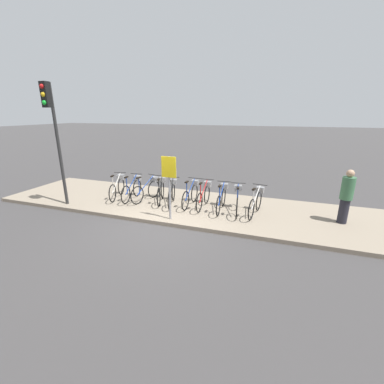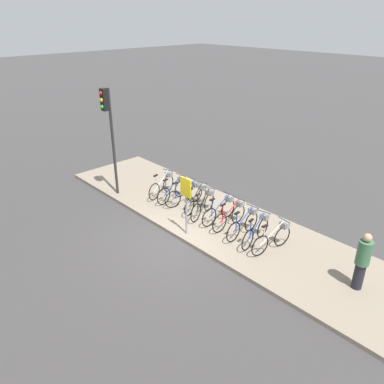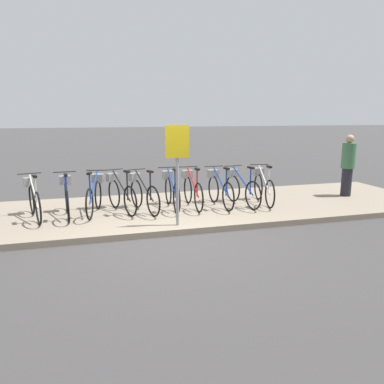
{
  "view_description": "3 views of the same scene",
  "coord_description": "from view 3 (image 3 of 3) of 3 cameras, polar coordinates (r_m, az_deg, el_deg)",
  "views": [
    {
      "loc": [
        3.09,
        -6.23,
        3.19
      ],
      "look_at": [
        0.83,
        0.29,
        1.04
      ],
      "focal_mm": 24.0,
      "sensor_mm": 36.0,
      "label": 1
    },
    {
      "loc": [
        7.55,
        -6.44,
        6.34
      ],
      "look_at": [
        -0.27,
        0.92,
        1.21
      ],
      "focal_mm": 35.0,
      "sensor_mm": 36.0,
      "label": 2
    },
    {
      "loc": [
        -1.46,
        -6.38,
        2.19
      ],
      "look_at": [
        0.62,
        1.03,
        0.59
      ],
      "focal_mm": 35.0,
      "sensor_mm": 36.0,
      "label": 3
    }
  ],
  "objects": [
    {
      "name": "sidewalk",
      "position": [
        8.45,
        -5.25,
        -2.91
      ],
      "size": [
        13.25,
        3.33,
        0.12
      ],
      "color": "gray",
      "rests_on": "ground_plane"
    },
    {
      "name": "parked_bicycle_6",
      "position": [
        8.5,
        -0.02,
        0.56
      ],
      "size": [
        0.46,
        1.53,
        0.94
      ],
      "color": "black",
      "rests_on": "sidewalk"
    },
    {
      "name": "parked_bicycle_1",
      "position": [
        8.14,
        -18.57,
        -0.56
      ],
      "size": [
        0.46,
        1.53,
        0.94
      ],
      "color": "black",
      "rests_on": "sidewalk"
    },
    {
      "name": "ground_plane",
      "position": [
        6.91,
        -2.69,
        -6.77
      ],
      "size": [
        120.0,
        120.0,
        0.0
      ],
      "primitive_type": "plane",
      "color": "#423F3F"
    },
    {
      "name": "parked_bicycle_7",
      "position": [
        8.6,
        4.13,
        0.67
      ],
      "size": [
        0.46,
        1.53,
        0.94
      ],
      "color": "black",
      "rests_on": "sidewalk"
    },
    {
      "name": "sign_post",
      "position": [
        6.91,
        -2.27,
        5.25
      ],
      "size": [
        0.44,
        0.07,
        1.89
      ],
      "color": "#99999E",
      "rests_on": "sidewalk"
    },
    {
      "name": "parked_bicycle_8",
      "position": [
        8.75,
        7.39,
        0.79
      ],
      "size": [
        0.46,
        1.52,
        0.94
      ],
      "color": "black",
      "rests_on": "sidewalk"
    },
    {
      "name": "parked_bicycle_0",
      "position": [
        8.18,
        -22.99,
        -0.83
      ],
      "size": [
        0.54,
        1.5,
        0.94
      ],
      "color": "black",
      "rests_on": "sidewalk"
    },
    {
      "name": "parked_bicycle_3",
      "position": [
        8.24,
        -10.93,
        -0.0
      ],
      "size": [
        0.6,
        1.48,
        0.94
      ],
      "color": "black",
      "rests_on": "sidewalk"
    },
    {
      "name": "pedestrian",
      "position": [
        10.38,
        22.66,
        3.91
      ],
      "size": [
        0.34,
        0.34,
        1.57
      ],
      "color": "#23232D",
      "rests_on": "sidewalk"
    },
    {
      "name": "parked_bicycle_4",
      "position": [
        8.18,
        -7.55,
        0.02
      ],
      "size": [
        0.56,
        1.49,
        0.94
      ],
      "color": "black",
      "rests_on": "sidewalk"
    },
    {
      "name": "parked_bicycle_9",
      "position": [
        9.02,
        10.73,
        1.01
      ],
      "size": [
        0.46,
        1.52,
        0.94
      ],
      "color": "black",
      "rests_on": "sidewalk"
    },
    {
      "name": "parked_bicycle_5",
      "position": [
        8.41,
        -3.19,
        0.42
      ],
      "size": [
        0.46,
        1.53,
        0.94
      ],
      "color": "black",
      "rests_on": "sidewalk"
    },
    {
      "name": "parked_bicycle_2",
      "position": [
        8.2,
        -14.6,
        -0.24
      ],
      "size": [
        0.51,
        1.51,
        0.94
      ],
      "color": "black",
      "rests_on": "sidewalk"
    }
  ]
}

